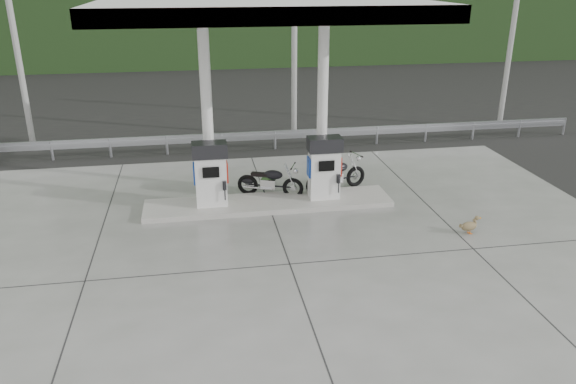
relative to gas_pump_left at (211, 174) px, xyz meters
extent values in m
plane|color=black|center=(1.60, -2.50, -1.07)|extent=(160.00, 160.00, 0.00)
cube|color=slate|center=(1.60, -2.50, -1.06)|extent=(18.00, 14.00, 0.02)
cube|color=#9E9C93|center=(1.60, 0.00, -0.98)|extent=(7.00, 1.40, 0.15)
cylinder|color=white|center=(0.00, 0.40, 1.60)|extent=(0.30, 0.30, 5.00)
cylinder|color=white|center=(3.20, 0.40, 1.60)|extent=(0.30, 0.30, 5.00)
cube|color=silver|center=(1.60, 0.00, 4.30)|extent=(8.50, 5.00, 0.40)
cube|color=black|center=(1.60, 9.00, -1.07)|extent=(60.00, 7.00, 0.01)
cylinder|color=gray|center=(-6.40, 7.00, 2.93)|extent=(0.22, 0.22, 8.00)
cylinder|color=gray|center=(3.60, 7.00, 2.93)|extent=(0.22, 0.22, 8.00)
cylinder|color=gray|center=(12.60, 7.00, 2.93)|extent=(0.22, 0.22, 8.00)
cube|color=black|center=(1.60, 27.50, 1.93)|extent=(80.00, 6.00, 6.00)
camera|label=1|loc=(-0.35, -14.67, 5.18)|focal=35.00mm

